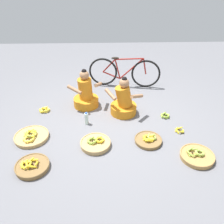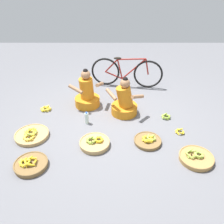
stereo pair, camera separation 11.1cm
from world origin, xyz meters
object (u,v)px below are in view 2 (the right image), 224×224
at_px(vendor_woman_front, 124,102).
at_px(banana_basket_near_vendor, 148,141).
at_px(banana_basket_back_right, 95,143).
at_px(vendor_woman_behind, 87,94).
at_px(water_bottle, 87,118).
at_px(loose_bananas_back_left, 46,109).
at_px(banana_basket_front_left, 32,135).
at_px(loose_bananas_near_bicycle, 180,132).
at_px(banana_basket_front_right, 196,158).
at_px(banana_basket_front_center, 31,164).
at_px(bicycle_leaning, 126,72).
at_px(loose_bananas_back_center, 166,117).

distance_m(vendor_woman_front, banana_basket_near_vendor, 1.00).
bearing_deg(banana_basket_back_right, vendor_woman_behind, 100.13).
xyz_separation_m(vendor_woman_behind, water_bottle, (0.05, -0.66, -0.15)).
xyz_separation_m(banana_basket_near_vendor, loose_bananas_back_left, (-1.97, 1.02, -0.01)).
height_order(banana_basket_front_left, loose_bananas_near_bicycle, banana_basket_front_left).
bearing_deg(banana_basket_front_left, banana_basket_front_right, -11.85).
bearing_deg(loose_bananas_near_bicycle, banana_basket_front_right, -82.59).
bearing_deg(vendor_woman_behind, banana_basket_back_right, -79.87).
distance_m(banana_basket_front_center, loose_bananas_near_bicycle, 2.57).
xyz_separation_m(bicycle_leaning, loose_bananas_back_left, (-1.71, -1.09, -0.33)).
xyz_separation_m(bicycle_leaning, banana_basket_back_right, (-0.63, -2.18, -0.31)).
height_order(banana_basket_front_right, water_bottle, water_bottle).
bearing_deg(banana_basket_front_right, loose_bananas_back_left, 151.82).
distance_m(banana_basket_front_center, banana_basket_front_right, 2.53).
bearing_deg(loose_bananas_near_bicycle, banana_basket_front_center, -161.63).
height_order(banana_basket_back_right, loose_bananas_near_bicycle, banana_basket_back_right).
bearing_deg(loose_bananas_back_center, banana_basket_front_right, -78.03).
bearing_deg(vendor_woman_behind, banana_basket_near_vendor, -47.16).
height_order(banana_basket_front_center, loose_bananas_back_center, banana_basket_front_center).
height_order(vendor_woman_behind, loose_bananas_near_bicycle, vendor_woman_behind).
distance_m(bicycle_leaning, banana_basket_front_left, 2.64).
relative_size(vendor_woman_behind, banana_basket_front_center, 1.63).
distance_m(banana_basket_front_left, water_bottle, 1.02).
height_order(bicycle_leaning, banana_basket_front_right, bicycle_leaning).
distance_m(banana_basket_front_right, banana_basket_front_left, 2.77).
bearing_deg(water_bottle, banana_basket_front_right, -28.62).
distance_m(bicycle_leaning, banana_basket_near_vendor, 2.15).
bearing_deg(banana_basket_back_right, banana_basket_near_vendor, 4.51).
bearing_deg(bicycle_leaning, water_bottle, -117.68).
relative_size(banana_basket_back_right, loose_bananas_back_center, 2.43).
bearing_deg(vendor_woman_behind, water_bottle, -86.04).
xyz_separation_m(banana_basket_front_right, water_bottle, (-1.78, 0.97, 0.07)).
bearing_deg(banana_basket_near_vendor, banana_basket_front_left, 175.56).
xyz_separation_m(banana_basket_front_center, banana_basket_front_right, (2.53, 0.14, 0.00)).
relative_size(banana_basket_front_right, loose_bananas_back_left, 2.14).
bearing_deg(bicycle_leaning, vendor_woman_behind, -133.80).
relative_size(loose_bananas_back_center, water_bottle, 0.83).
distance_m(banana_basket_front_right, banana_basket_near_vendor, 0.81).
distance_m(banana_basket_front_left, loose_bananas_back_left, 0.86).
distance_m(vendor_woman_behind, banana_basket_near_vendor, 1.67).
distance_m(vendor_woman_front, banana_basket_front_left, 1.83).
bearing_deg(loose_bananas_back_center, water_bottle, -173.54).
xyz_separation_m(banana_basket_back_right, loose_bananas_back_center, (1.35, 0.80, -0.02)).
bearing_deg(banana_basket_front_left, bicycle_leaning, 48.18).
relative_size(vendor_woman_behind, loose_bananas_back_left, 3.32).
height_order(vendor_woman_behind, loose_bananas_back_center, vendor_woman_behind).
bearing_deg(vendor_woman_front, banana_basket_near_vendor, -68.32).
relative_size(banana_basket_front_center, water_bottle, 2.03).
relative_size(vendor_woman_front, loose_bananas_back_center, 3.78).
xyz_separation_m(banana_basket_front_center, loose_bananas_near_bicycle, (2.44, 0.81, -0.02)).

